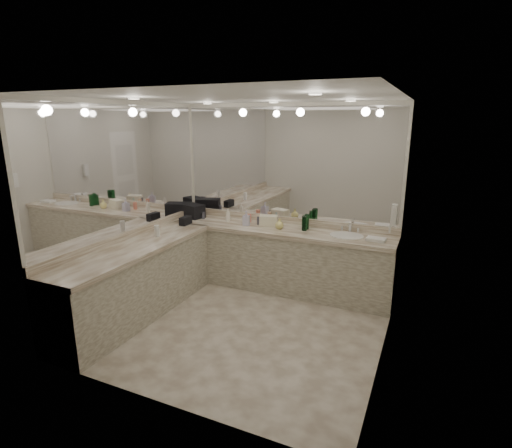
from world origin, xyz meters
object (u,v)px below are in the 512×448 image
at_px(soap_bottle_a, 228,215).
at_px(wall_phone, 394,215).
at_px(black_toiletry_bag, 192,211).
at_px(soap_bottle_c, 279,224).
at_px(hand_towel, 376,239).
at_px(cream_cosmetic_case, 269,221).
at_px(sink, 347,236).
at_px(soap_bottle_b, 246,218).

bearing_deg(soap_bottle_a, wall_phone, -13.23).
bearing_deg(wall_phone, black_toiletry_bag, 169.76).
bearing_deg(soap_bottle_a, soap_bottle_c, -6.88).
height_order(black_toiletry_bag, soap_bottle_c, black_toiletry_bag).
relative_size(wall_phone, hand_towel, 1.04).
xyz_separation_m(cream_cosmetic_case, soap_bottle_c, (0.20, -0.10, 0.00)).
height_order(sink, wall_phone, wall_phone).
height_order(cream_cosmetic_case, soap_bottle_b, soap_bottle_b).
xyz_separation_m(sink, soap_bottle_c, (-0.93, -0.04, 0.08)).
xyz_separation_m(wall_phone, cream_cosmetic_case, (-1.74, 0.56, -0.38)).
relative_size(wall_phone, soap_bottle_a, 1.28).
bearing_deg(sink, cream_cosmetic_case, 177.02).
xyz_separation_m(black_toiletry_bag, soap_bottle_b, (0.97, -0.09, 0.00)).
bearing_deg(soap_bottle_b, black_toiletry_bag, 174.44).
xyz_separation_m(hand_towel, soap_bottle_c, (-1.31, 0.03, 0.06)).
bearing_deg(sink, black_toiletry_bag, 178.94).
height_order(cream_cosmetic_case, soap_bottle_a, soap_bottle_a).
bearing_deg(black_toiletry_bag, cream_cosmetic_case, 0.66).
relative_size(black_toiletry_bag, soap_bottle_c, 2.41).
bearing_deg(soap_bottle_a, sink, -2.02).
bearing_deg(hand_towel, wall_phone, -62.31).
xyz_separation_m(sink, cream_cosmetic_case, (-1.13, 0.06, 0.08)).
bearing_deg(black_toiletry_bag, soap_bottle_b, -5.56).
height_order(wall_phone, black_toiletry_bag, wall_phone).
relative_size(cream_cosmetic_case, soap_bottle_c, 1.65).
xyz_separation_m(cream_cosmetic_case, hand_towel, (1.51, -0.13, -0.05)).
distance_m(hand_towel, soap_bottle_a, 2.18).
bearing_deg(black_toiletry_bag, sink, -1.06).
distance_m(sink, cream_cosmetic_case, 1.14).
bearing_deg(cream_cosmetic_case, soap_bottle_c, -43.23).
distance_m(wall_phone, soap_bottle_c, 1.64).
relative_size(hand_towel, soap_bottle_b, 1.11).
height_order(soap_bottle_a, soap_bottle_c, soap_bottle_a).
height_order(black_toiletry_bag, hand_towel, black_toiletry_bag).
height_order(sink, hand_towel, hand_towel).
xyz_separation_m(black_toiletry_bag, hand_towel, (2.79, -0.12, -0.09)).
xyz_separation_m(soap_bottle_a, soap_bottle_b, (0.36, -0.11, 0.01)).
height_order(sink, black_toiletry_bag, black_toiletry_bag).
bearing_deg(hand_towel, soap_bottle_a, 176.38).
xyz_separation_m(sink, soap_bottle_b, (-1.43, -0.05, 0.11)).
bearing_deg(sink, soap_bottle_b, -177.98).
relative_size(sink, soap_bottle_b, 2.11).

